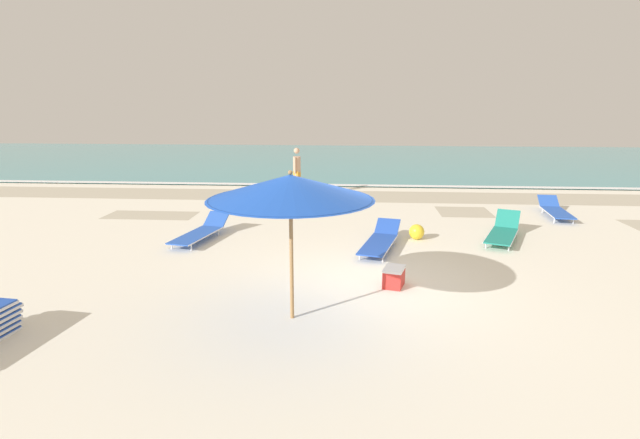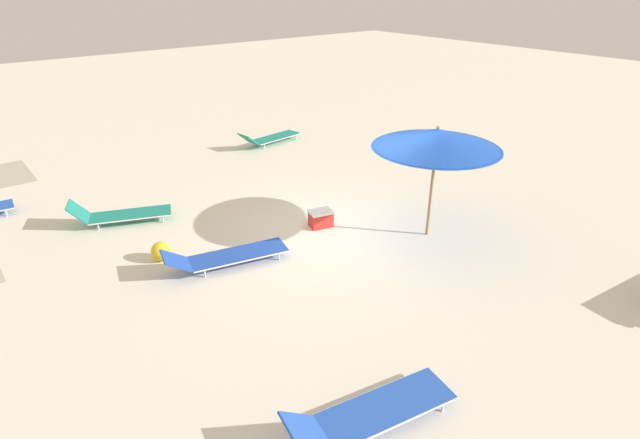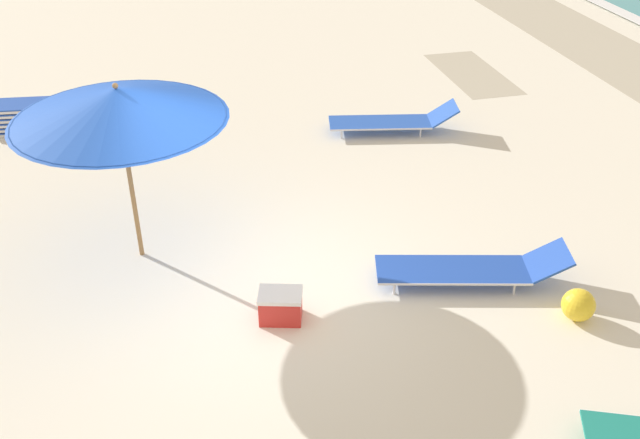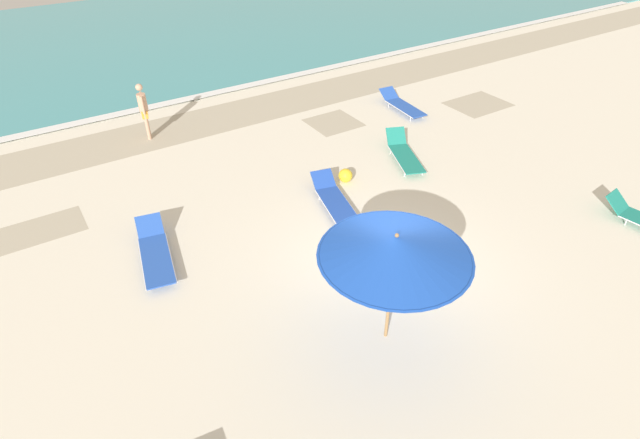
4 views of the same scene
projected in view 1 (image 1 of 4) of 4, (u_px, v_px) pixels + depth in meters
ground_plane at (360, 294)px, 9.20m from camera, size 60.00×60.00×0.16m
ocean_water at (358, 160)px, 29.19m from camera, size 60.00×18.83×0.07m
beach_umbrella at (290, 188)px, 7.51m from camera, size 2.56×2.56×2.38m
sun_lounger_beside_umbrella at (201, 232)px, 12.47m from camera, size 1.03×2.31×0.49m
sun_lounger_near_water_left at (503, 232)px, 12.40m from camera, size 1.37×2.18×0.59m
sun_lounger_near_water_right at (380, 241)px, 11.69m from camera, size 1.15×2.42×0.48m
sun_lounger_mid_beach_solo at (555, 210)px, 14.96m from camera, size 0.81×2.21×0.47m
beachgoer_wading_adult at (297, 169)px, 17.96m from camera, size 0.27×0.44×1.76m
beach_ball at (417, 232)px, 12.50m from camera, size 0.39×0.39×0.39m
cooler_box at (394, 277)px, 9.33m from camera, size 0.47×0.58×0.37m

